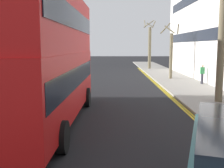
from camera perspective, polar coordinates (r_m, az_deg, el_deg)
sidewalk_right at (r=17.36m, az=20.35°, el=-3.40°), size 4.00×80.00×0.14m
kerb_line_outer at (r=14.88m, az=15.33°, el=-5.28°), size 0.10×56.00×0.01m
kerb_line_inner at (r=14.83m, az=14.73°, el=-5.30°), size 0.10×56.00×0.01m
double_decker_bus_away at (r=11.91m, az=-13.23°, el=6.27°), size 2.95×10.85×5.64m
pedestrian_far at (r=24.40m, az=18.21°, el=2.01°), size 0.34×0.22×1.62m
street_tree_near at (r=39.57m, az=7.79°, el=7.78°), size 1.56×1.60×6.85m
street_tree_mid at (r=16.74m, az=21.68°, el=7.51°), size 1.75×1.53×7.01m
street_tree_far at (r=27.62m, az=12.13°, el=6.42°), size 1.86×1.89×5.48m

